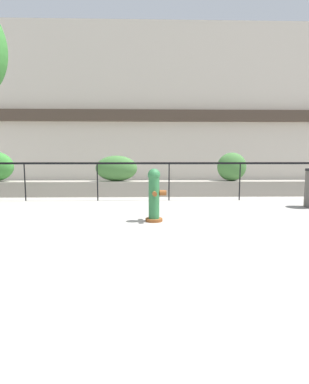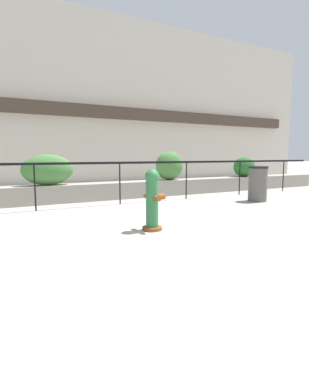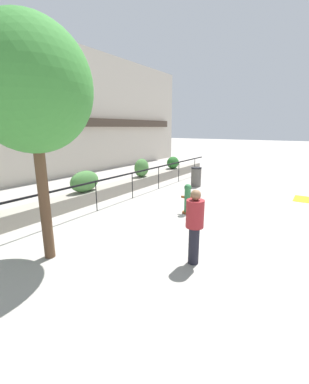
# 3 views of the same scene
# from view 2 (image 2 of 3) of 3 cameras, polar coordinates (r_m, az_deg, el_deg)

# --- Properties ---
(ground_plane) EXTENTS (120.00, 120.00, 0.00)m
(ground_plane) POSITION_cam_2_polar(r_m,az_deg,el_deg) (4.14, 19.43, -11.95)
(ground_plane) COLOR #9E9991
(building_facade) EXTENTS (30.00, 1.36, 8.00)m
(building_facade) POSITION_cam_2_polar(r_m,az_deg,el_deg) (15.15, -16.98, 16.84)
(building_facade) COLOR beige
(building_facade) RESTS_ON ground
(planter_wall_low) EXTENTS (18.00, 0.70, 0.50)m
(planter_wall_low) POSITION_cam_2_polar(r_m,az_deg,el_deg) (9.18, -9.07, 0.22)
(planter_wall_low) COLOR gray
(planter_wall_low) RESTS_ON ground
(fence_railing_segment) EXTENTS (15.00, 0.05, 1.15)m
(fence_railing_segment) POSITION_cam_2_polar(r_m,az_deg,el_deg) (8.08, -6.66, 4.82)
(fence_railing_segment) COLOR black
(fence_railing_segment) RESTS_ON ground
(hedge_bush_1) EXTENTS (1.39, 0.61, 0.85)m
(hedge_bush_1) POSITION_cam_2_polar(r_m,az_deg,el_deg) (8.73, -19.68, 4.01)
(hedge_bush_1) COLOR #427538
(hedge_bush_1) RESTS_ON planter_wall_low
(hedge_bush_2) EXTENTS (0.98, 0.60, 0.95)m
(hedge_bush_2) POSITION_cam_2_polar(r_m,az_deg,el_deg) (10.04, 2.87, 5.03)
(hedge_bush_2) COLOR #427538
(hedge_bush_2) RESTS_ON planter_wall_low
(hedge_bush_3) EXTENTS (0.90, 0.70, 0.75)m
(hedge_bush_3) POSITION_cam_2_polar(r_m,az_deg,el_deg) (12.10, 16.71, 4.61)
(hedge_bush_3) COLOR #235B23
(hedge_bush_3) RESTS_ON planter_wall_low
(fire_hydrant) EXTENTS (0.44, 0.48, 1.08)m
(fire_hydrant) POSITION_cam_2_polar(r_m,az_deg,el_deg) (5.25, -0.41, -1.37)
(fire_hydrant) COLOR brown
(fire_hydrant) RESTS_ON ground
(trash_bin) EXTENTS (0.55, 0.55, 1.01)m
(trash_bin) POSITION_cam_2_polar(r_m,az_deg,el_deg) (9.11, 19.07, 1.51)
(trash_bin) COLOR #56514C
(trash_bin) RESTS_ON ground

